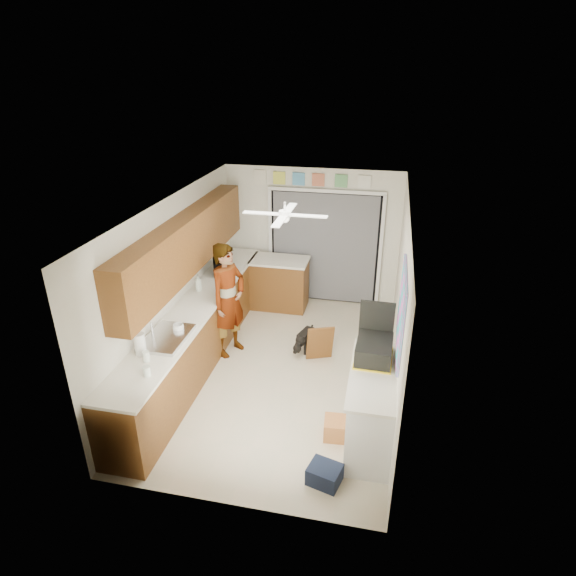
{
  "coord_description": "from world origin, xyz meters",
  "views": [
    {
      "loc": [
        1.33,
        -5.86,
        4.13
      ],
      "look_at": [
        0.0,
        0.4,
        1.15
      ],
      "focal_mm": 30.0,
      "sensor_mm": 36.0,
      "label": 1
    }
  ],
  "objects_px": {
    "cup": "(178,328)",
    "dog": "(305,339)",
    "soap_bottle": "(198,282)",
    "navy_crate": "(325,474)",
    "microwave": "(223,266)",
    "paper_towel_roll": "(140,344)",
    "cardboard_box": "(340,429)",
    "suitcase": "(374,350)",
    "man": "(229,300)"
  },
  "relations": [
    {
      "from": "cup",
      "to": "navy_crate",
      "type": "xyz_separation_m",
      "value": [
        2.13,
        -1.21,
        -0.89
      ]
    },
    {
      "from": "microwave",
      "to": "suitcase",
      "type": "relative_size",
      "value": 0.83
    },
    {
      "from": "suitcase",
      "to": "dog",
      "type": "bearing_deg",
      "value": 127.71
    },
    {
      "from": "soap_bottle",
      "to": "cup",
      "type": "relative_size",
      "value": 1.91
    },
    {
      "from": "paper_towel_roll",
      "to": "cup",
      "type": "bearing_deg",
      "value": 70.1
    },
    {
      "from": "suitcase",
      "to": "cardboard_box",
      "type": "xyz_separation_m",
      "value": [
        -0.32,
        -0.36,
        -0.94
      ]
    },
    {
      "from": "paper_towel_roll",
      "to": "navy_crate",
      "type": "distance_m",
      "value": 2.62
    },
    {
      "from": "suitcase",
      "to": "man",
      "type": "distance_m",
      "value": 2.54
    },
    {
      "from": "paper_towel_roll",
      "to": "suitcase",
      "type": "xyz_separation_m",
      "value": [
        2.76,
        0.49,
        -0.02
      ]
    },
    {
      "from": "soap_bottle",
      "to": "cardboard_box",
      "type": "distance_m",
      "value": 3.13
    },
    {
      "from": "cup",
      "to": "navy_crate",
      "type": "distance_m",
      "value": 2.61
    },
    {
      "from": "dog",
      "to": "suitcase",
      "type": "bearing_deg",
      "value": -36.22
    },
    {
      "from": "cardboard_box",
      "to": "soap_bottle",
      "type": "bearing_deg",
      "value": 144.6
    },
    {
      "from": "suitcase",
      "to": "man",
      "type": "relative_size",
      "value": 0.31
    },
    {
      "from": "microwave",
      "to": "suitcase",
      "type": "distance_m",
      "value": 3.36
    },
    {
      "from": "suitcase",
      "to": "man",
      "type": "bearing_deg",
      "value": 153.18
    },
    {
      "from": "man",
      "to": "navy_crate",
      "type": "bearing_deg",
      "value": -117.89
    },
    {
      "from": "suitcase",
      "to": "cup",
      "type": "bearing_deg",
      "value": 179.28
    },
    {
      "from": "man",
      "to": "suitcase",
      "type": "bearing_deg",
      "value": -94.72
    },
    {
      "from": "navy_crate",
      "to": "man",
      "type": "distance_m",
      "value": 3.04
    },
    {
      "from": "microwave",
      "to": "soap_bottle",
      "type": "bearing_deg",
      "value": 147.31
    },
    {
      "from": "navy_crate",
      "to": "paper_towel_roll",
      "type": "bearing_deg",
      "value": 165.54
    },
    {
      "from": "suitcase",
      "to": "cardboard_box",
      "type": "bearing_deg",
      "value": -129.74
    },
    {
      "from": "soap_bottle",
      "to": "cardboard_box",
      "type": "height_order",
      "value": "soap_bottle"
    },
    {
      "from": "man",
      "to": "paper_towel_roll",
      "type": "bearing_deg",
      "value": -173.52
    },
    {
      "from": "cup",
      "to": "dog",
      "type": "relative_size",
      "value": 0.29
    },
    {
      "from": "soap_bottle",
      "to": "cardboard_box",
      "type": "relative_size",
      "value": 0.7
    },
    {
      "from": "microwave",
      "to": "suitcase",
      "type": "bearing_deg",
      "value": -151.03
    },
    {
      "from": "soap_bottle",
      "to": "microwave",
      "type": "bearing_deg",
      "value": 79.37
    },
    {
      "from": "soap_bottle",
      "to": "navy_crate",
      "type": "xyz_separation_m",
      "value": [
        2.35,
        -2.46,
        -0.97
      ]
    },
    {
      "from": "soap_bottle",
      "to": "man",
      "type": "height_order",
      "value": "man"
    },
    {
      "from": "microwave",
      "to": "soap_bottle",
      "type": "xyz_separation_m",
      "value": [
        -0.14,
        -0.74,
        0.01
      ]
    },
    {
      "from": "paper_towel_roll",
      "to": "microwave",
      "type": "bearing_deg",
      "value": 86.81
    },
    {
      "from": "microwave",
      "to": "dog",
      "type": "bearing_deg",
      "value": -134.09
    },
    {
      "from": "cup",
      "to": "cardboard_box",
      "type": "height_order",
      "value": "cup"
    },
    {
      "from": "microwave",
      "to": "navy_crate",
      "type": "xyz_separation_m",
      "value": [
        2.21,
        -3.21,
        -0.96
      ]
    },
    {
      "from": "dog",
      "to": "paper_towel_roll",
      "type": "bearing_deg",
      "value": -112.33
    },
    {
      "from": "cup",
      "to": "navy_crate",
      "type": "height_order",
      "value": "cup"
    },
    {
      "from": "cardboard_box",
      "to": "dog",
      "type": "height_order",
      "value": "dog"
    },
    {
      "from": "navy_crate",
      "to": "soap_bottle",
      "type": "bearing_deg",
      "value": 133.6
    },
    {
      "from": "soap_bottle",
      "to": "man",
      "type": "distance_m",
      "value": 0.58
    },
    {
      "from": "dog",
      "to": "microwave",
      "type": "bearing_deg",
      "value": 175.9
    },
    {
      "from": "soap_bottle",
      "to": "paper_towel_roll",
      "type": "relative_size",
      "value": 0.95
    },
    {
      "from": "cup",
      "to": "man",
      "type": "distance_m",
      "value": 1.15
    },
    {
      "from": "cardboard_box",
      "to": "dog",
      "type": "distance_m",
      "value": 2.0
    },
    {
      "from": "microwave",
      "to": "dog",
      "type": "relative_size",
      "value": 0.95
    },
    {
      "from": "soap_bottle",
      "to": "navy_crate",
      "type": "distance_m",
      "value": 3.54
    },
    {
      "from": "paper_towel_roll",
      "to": "dog",
      "type": "bearing_deg",
      "value": 49.75
    },
    {
      "from": "cardboard_box",
      "to": "man",
      "type": "relative_size",
      "value": 0.22
    },
    {
      "from": "suitcase",
      "to": "cardboard_box",
      "type": "relative_size",
      "value": 1.43
    }
  ]
}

